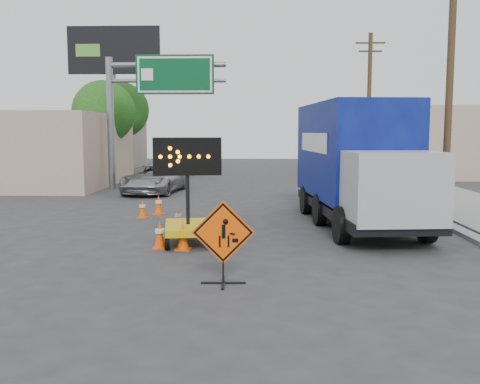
{
  "coord_description": "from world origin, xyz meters",
  "views": [
    {
      "loc": [
        1.14,
        -9.67,
        3.02
      ],
      "look_at": [
        0.73,
        2.69,
        1.61
      ],
      "focal_mm": 40.0,
      "sensor_mm": 36.0,
      "label": 1
    }
  ],
  "objects_px": {
    "construction_sign": "(223,240)",
    "arrow_board": "(188,220)",
    "box_truck": "(357,170)",
    "pickup_truck": "(155,179)"
  },
  "relations": [
    {
      "from": "construction_sign",
      "to": "arrow_board",
      "type": "distance_m",
      "value": 3.97
    },
    {
      "from": "arrow_board",
      "to": "pickup_truck",
      "type": "xyz_separation_m",
      "value": [
        -3.22,
        11.96,
        0.05
      ]
    },
    {
      "from": "box_truck",
      "to": "pickup_truck",
      "type": "bearing_deg",
      "value": 127.78
    },
    {
      "from": "construction_sign",
      "to": "arrow_board",
      "type": "xyz_separation_m",
      "value": [
        -1.19,
        3.78,
        -0.24
      ]
    },
    {
      "from": "pickup_truck",
      "to": "box_truck",
      "type": "xyz_separation_m",
      "value": [
        8.28,
        -8.88,
        1.09
      ]
    },
    {
      "from": "box_truck",
      "to": "arrow_board",
      "type": "bearing_deg",
      "value": -153.89
    },
    {
      "from": "arrow_board",
      "to": "pickup_truck",
      "type": "relative_size",
      "value": 0.57
    },
    {
      "from": "construction_sign",
      "to": "box_truck",
      "type": "distance_m",
      "value": 7.92
    },
    {
      "from": "construction_sign",
      "to": "box_truck",
      "type": "height_order",
      "value": "box_truck"
    },
    {
      "from": "construction_sign",
      "to": "arrow_board",
      "type": "height_order",
      "value": "arrow_board"
    }
  ]
}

